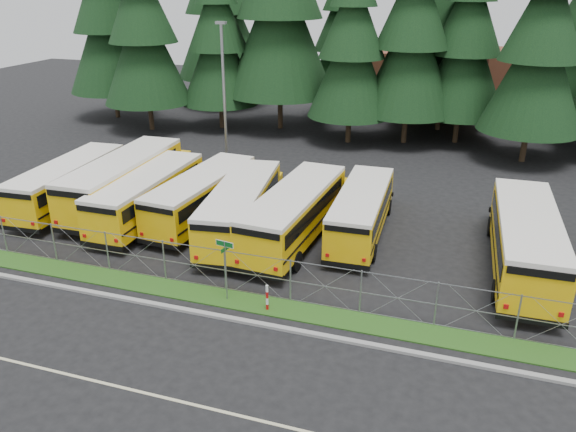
# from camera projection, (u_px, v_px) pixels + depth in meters

# --- Properties ---
(ground) EXTENTS (120.00, 120.00, 0.00)m
(ground) POSITION_uv_depth(u_px,v_px,m) (255.00, 283.00, 25.50)
(ground) COLOR black
(ground) RESTS_ON ground
(curb) EXTENTS (50.00, 0.25, 0.12)m
(curb) POSITION_uv_depth(u_px,v_px,m) (228.00, 318.00, 22.77)
(curb) COLOR gray
(curb) RESTS_ON ground
(grass_verge) EXTENTS (50.00, 1.40, 0.06)m
(grass_verge) POSITION_uv_depth(u_px,v_px,m) (241.00, 301.00, 24.00)
(grass_verge) COLOR #204914
(grass_verge) RESTS_ON ground
(road_lane_line) EXTENTS (50.00, 0.12, 0.01)m
(road_lane_line) POSITION_uv_depth(u_px,v_px,m) (168.00, 399.00, 18.50)
(road_lane_line) COLOR beige
(road_lane_line) RESTS_ON ground
(chainlink_fence) EXTENTS (44.00, 0.10, 2.00)m
(chainlink_fence) POSITION_uv_depth(u_px,v_px,m) (246.00, 274.00, 24.23)
(chainlink_fence) COLOR gray
(chainlink_fence) RESTS_ON ground
(brick_building) EXTENTS (22.00, 10.00, 6.00)m
(brick_building) POSITION_uv_depth(u_px,v_px,m) (449.00, 80.00, 57.59)
(brick_building) COLOR brown
(brick_building) RESTS_ON ground
(bus_0) EXTENTS (3.05, 10.68, 2.77)m
(bus_0) POSITION_uv_depth(u_px,v_px,m) (72.00, 184.00, 33.59)
(bus_0) COLOR #EEB407
(bus_0) RESTS_ON ground
(bus_1) EXTENTS (3.10, 11.81, 3.08)m
(bus_1) POSITION_uv_depth(u_px,v_px,m) (127.00, 182.00, 33.50)
(bus_1) COLOR #EEB407
(bus_1) RESTS_ON ground
(bus_2) EXTENTS (2.54, 10.67, 2.80)m
(bus_2) POSITION_uv_depth(u_px,v_px,m) (152.00, 196.00, 31.73)
(bus_2) COLOR #EEB407
(bus_2) RESTS_ON ground
(bus_3) EXTENTS (3.28, 10.55, 2.72)m
(bus_3) POSITION_uv_depth(u_px,v_px,m) (205.00, 197.00, 31.70)
(bus_3) COLOR #EEB407
(bus_3) RESTS_ON ground
(bus_4) EXTENTS (4.01, 11.08, 2.84)m
(bus_4) POSITION_uv_depth(u_px,v_px,m) (243.00, 209.00, 29.88)
(bus_4) COLOR #EEB407
(bus_4) RESTS_ON ground
(bus_5) EXTENTS (3.36, 11.24, 2.91)m
(bus_5) POSITION_uv_depth(u_px,v_px,m) (297.00, 214.00, 29.11)
(bus_5) COLOR #EEB407
(bus_5) RESTS_ON ground
(bus_6) EXTENTS (2.67, 10.08, 2.62)m
(bus_6) POSITION_uv_depth(u_px,v_px,m) (362.00, 212.00, 29.74)
(bus_6) COLOR #EEB407
(bus_6) RESTS_ON ground
(bus_east) EXTENTS (2.95, 11.56, 3.02)m
(bus_east) POSITION_uv_depth(u_px,v_px,m) (524.00, 242.00, 25.98)
(bus_east) COLOR #EEB407
(bus_east) RESTS_ON ground
(street_sign) EXTENTS (0.83, 0.55, 2.81)m
(street_sign) POSITION_uv_depth(u_px,v_px,m) (225.00, 258.00, 23.35)
(street_sign) COLOR gray
(street_sign) RESTS_ON ground
(striped_bollard) EXTENTS (0.11, 0.11, 1.20)m
(striped_bollard) POSITION_uv_depth(u_px,v_px,m) (267.00, 298.00, 23.16)
(striped_bollard) COLOR #B20C0C
(striped_bollard) RESTS_ON ground
(light_standard) EXTENTS (0.70, 0.35, 10.14)m
(light_standard) POSITION_uv_depth(u_px,v_px,m) (224.00, 93.00, 38.24)
(light_standard) COLOR gray
(light_standard) RESTS_ON ground
(conifer_0) EXTENTS (8.03, 8.03, 17.75)m
(conifer_0) POSITION_uv_depth(u_px,v_px,m) (107.00, 23.00, 51.97)
(conifer_0) COLOR black
(conifer_0) RESTS_ON ground
(conifer_1) EXTENTS (7.61, 7.61, 16.84)m
(conifer_1) POSITION_uv_depth(u_px,v_px,m) (143.00, 32.00, 47.72)
(conifer_1) COLOR black
(conifer_1) RESTS_ON ground
(conifer_2) EXTENTS (6.87, 6.87, 15.18)m
(conifer_2) POSITION_uv_depth(u_px,v_px,m) (218.00, 42.00, 48.67)
(conifer_2) COLOR black
(conifer_2) RESTS_ON ground
(conifer_3) EXTENTS (9.56, 9.56, 21.14)m
(conifer_3) POSITION_uv_depth(u_px,v_px,m) (280.00, 5.00, 47.33)
(conifer_3) COLOR black
(conifer_3) RESTS_ON ground
(conifer_4) EXTENTS (6.88, 6.88, 15.21)m
(conifer_4) POSITION_uv_depth(u_px,v_px,m) (352.00, 48.00, 44.16)
(conifer_4) COLOR black
(conifer_4) RESTS_ON ground
(conifer_5) EXTENTS (7.62, 7.62, 16.85)m
(conifer_5) POSITION_uv_depth(u_px,v_px,m) (412.00, 38.00, 43.75)
(conifer_5) COLOR black
(conifer_5) RESTS_ON ground
(conifer_6) EXTENTS (7.12, 7.12, 15.74)m
(conifer_6) POSITION_uv_depth(u_px,v_px,m) (466.00, 45.00, 44.04)
(conifer_6) COLOR black
(conifer_6) RESTS_ON ground
(conifer_7) EXTENTS (7.35, 7.35, 16.26)m
(conifer_7) POSITION_uv_depth(u_px,v_px,m) (541.00, 49.00, 39.06)
(conifer_7) COLOR black
(conifer_7) RESTS_ON ground
(conifer_10) EXTENTS (9.37, 9.37, 20.72)m
(conifer_10) POSITION_uv_depth(u_px,v_px,m) (220.00, 3.00, 56.59)
(conifer_10) COLOR black
(conifer_10) RESTS_ON ground
(conifer_11) EXTENTS (6.38, 6.38, 14.12)m
(conifer_11) POSITION_uv_depth(u_px,v_px,m) (340.00, 43.00, 52.65)
(conifer_11) COLOR black
(conifer_11) RESTS_ON ground
(conifer_12) EXTENTS (8.85, 8.85, 19.57)m
(conifer_12) POSITION_uv_depth(u_px,v_px,m) (449.00, 15.00, 47.20)
(conifer_12) COLOR black
(conifer_12) RESTS_ON ground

